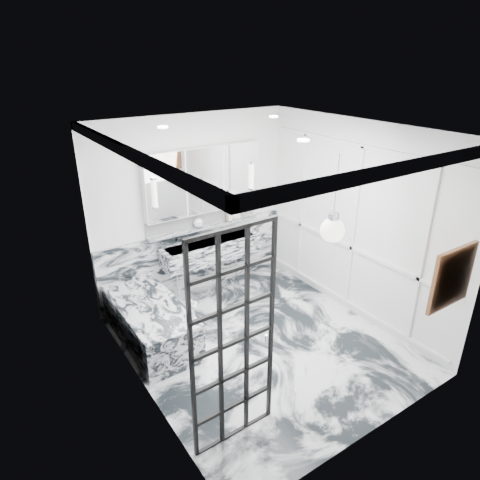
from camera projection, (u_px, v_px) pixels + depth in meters
floor at (261, 343)px, 5.71m from camera, size 3.60×3.60×0.00m
ceiling at (266, 130)px, 4.59m from camera, size 3.60×3.60×0.00m
wall_back at (193, 207)px, 6.52m from camera, size 3.60×0.00×3.60m
wall_front at (385, 319)px, 3.78m from camera, size 3.60×0.00×3.60m
wall_left at (137, 284)px, 4.34m from camera, size 0.00×3.60×3.60m
wall_right at (355, 222)px, 5.96m from camera, size 0.00×3.60×3.60m
marble_clad_back at (196, 259)px, 6.85m from camera, size 3.18×0.05×1.05m
marble_clad_left at (139, 289)px, 4.37m from camera, size 0.02×3.56×2.68m
panel_molding at (354, 228)px, 5.99m from camera, size 0.03×3.40×2.30m
soap_bottle_a at (238, 213)px, 6.93m from camera, size 0.08×0.08×0.19m
soap_bottle_b at (229, 215)px, 6.85m from camera, size 0.08×0.08×0.17m
soap_bottle_c at (234, 214)px, 6.90m from camera, size 0.15×0.15×0.16m
face_pot at (198, 223)px, 6.56m from camera, size 0.15×0.15×0.15m
amber_bottle at (228, 217)px, 6.85m from camera, size 0.04×0.04×0.10m
flower_vase at (192, 314)px, 5.25m from camera, size 0.07×0.07×0.12m
crittall_door at (234, 343)px, 3.91m from camera, size 0.88×0.06×2.25m
artwork at (452, 278)px, 4.33m from camera, size 0.56×0.05×0.56m
pendant_light at (332, 230)px, 4.02m from camera, size 0.23×0.23×0.23m
trough_sink at (211, 250)px, 6.68m from camera, size 1.60×0.45×0.30m
ledge at (205, 227)px, 6.67m from camera, size 1.90×0.14×0.04m
subway_tile at (203, 218)px, 6.66m from camera, size 1.90×0.03×0.23m
mirror_cabinet at (203, 180)px, 6.37m from camera, size 1.90×0.16×1.00m
sconce_left at (155, 193)px, 5.90m from camera, size 0.07×0.07×0.40m
sconce_right at (252, 176)px, 6.73m from camera, size 0.07×0.07×0.40m
bathtub at (150, 322)px, 5.69m from camera, size 0.75×1.65×0.55m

